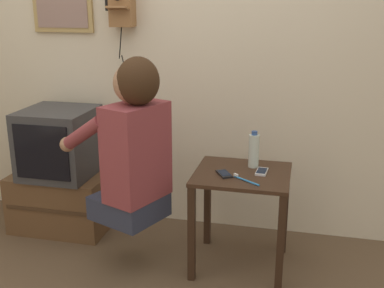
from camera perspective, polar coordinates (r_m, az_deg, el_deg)
name	(u,v)px	position (r m, az deg, el deg)	size (l,w,h in m)	color
wall_back	(183,43)	(3.24, -1.10, 11.93)	(6.80, 0.05, 2.55)	beige
side_table	(242,193)	(2.83, 5.90, -5.77)	(0.54, 0.49, 0.60)	#382316
person	(133,143)	(2.69, -7.04, 0.16)	(0.65, 0.54, 0.94)	#2D3347
tv_stand	(63,200)	(3.51, -15.03, -6.44)	(0.66, 0.45, 0.40)	brown
television	(59,143)	(3.35, -15.48, 0.16)	(0.45, 0.46, 0.46)	#38383A
wall_phone_antique	(121,0)	(3.27, -8.37, 16.57)	(0.19, 0.18, 0.75)	olive
cell_phone_held	(224,174)	(2.73, 3.83, -3.54)	(0.11, 0.14, 0.01)	black
cell_phone_spare	(262,172)	(2.79, 8.27, -3.25)	(0.07, 0.13, 0.01)	silver
water_bottle	(254,150)	(2.85, 7.34, -0.76)	(0.06, 0.06, 0.22)	silver
toothbrush	(245,180)	(2.66, 6.26, -4.22)	(0.16, 0.12, 0.02)	#338CD8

